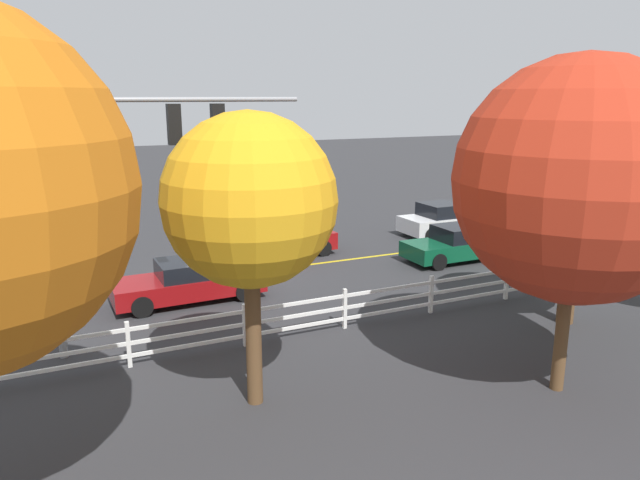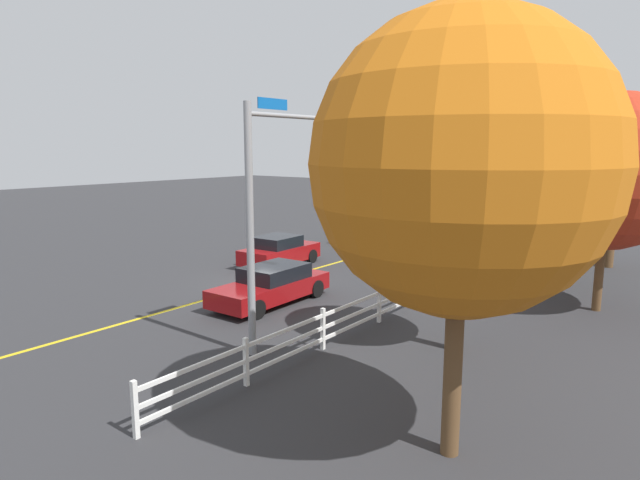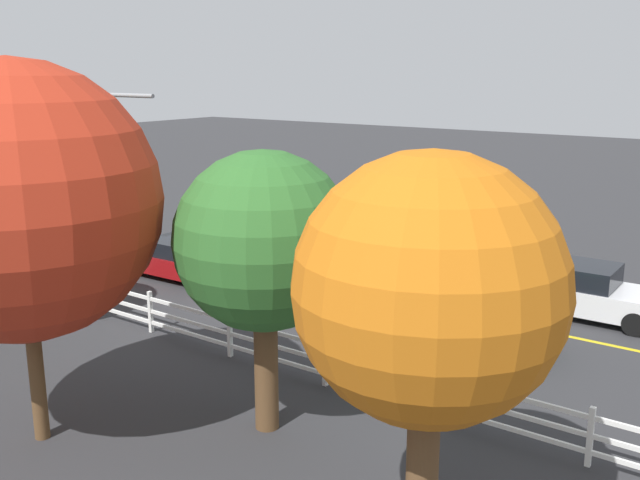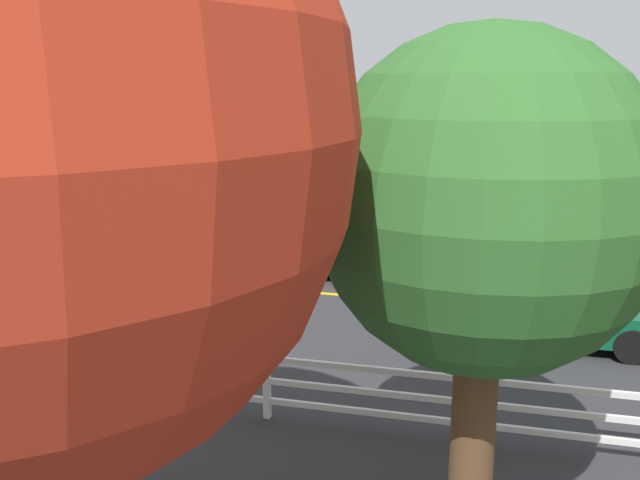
{
  "view_description": "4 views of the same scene",
  "coord_description": "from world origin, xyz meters",
  "px_view_note": "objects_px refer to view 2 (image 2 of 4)",
  "views": [
    {
      "loc": [
        5.56,
        19.99,
        6.32
      ],
      "look_at": [
        -3.42,
        0.59,
        1.09
      ],
      "focal_mm": 33.16,
      "sensor_mm": 36.0,
      "label": 1
    },
    {
      "loc": [
        15.34,
        14.76,
        5.42
      ],
      "look_at": [
        -3.86,
        -0.1,
        1.24
      ],
      "focal_mm": 30.45,
      "sensor_mm": 36.0,
      "label": 2
    },
    {
      "loc": [
        -15.93,
        18.46,
        6.96
      ],
      "look_at": [
        -3.06,
        0.5,
        1.66
      ],
      "focal_mm": 40.16,
      "sensor_mm": 36.0,
      "label": 3
    },
    {
      "loc": [
        -7.55,
        15.33,
        4.98
      ],
      "look_at": [
        -3.66,
        -0.12,
        1.28
      ],
      "focal_mm": 38.69,
      "sensor_mm": 36.0,
      "label": 4
    }
  ],
  "objects_px": {
    "tree_1": "(462,190)",
    "tree_4": "(544,188)",
    "car_3": "(272,285)",
    "tree_2": "(608,171)",
    "car_0": "(279,251)",
    "car_1": "(410,242)",
    "tree_0": "(462,164)",
    "tree_3": "(616,176)",
    "car_2": "(369,230)"
  },
  "relations": [
    {
      "from": "tree_1",
      "to": "tree_4",
      "type": "bearing_deg",
      "value": -176.42
    },
    {
      "from": "car_3",
      "to": "tree_2",
      "type": "relative_size",
      "value": 0.65
    },
    {
      "from": "car_0",
      "to": "tree_2",
      "type": "distance_m",
      "value": 13.72
    },
    {
      "from": "car_1",
      "to": "car_3",
      "type": "bearing_deg",
      "value": 1.28
    },
    {
      "from": "car_3",
      "to": "tree_2",
      "type": "bearing_deg",
      "value": 121.85
    },
    {
      "from": "tree_0",
      "to": "tree_2",
      "type": "distance_m",
      "value": 11.09
    },
    {
      "from": "car_1",
      "to": "tree_3",
      "type": "bearing_deg",
      "value": 109.82
    },
    {
      "from": "tree_0",
      "to": "car_0",
      "type": "bearing_deg",
      "value": -127.14
    },
    {
      "from": "car_0",
      "to": "tree_4",
      "type": "height_order",
      "value": "tree_4"
    },
    {
      "from": "car_3",
      "to": "tree_2",
      "type": "xyz_separation_m",
      "value": [
        -6.04,
        9.21,
        3.99
      ]
    },
    {
      "from": "tree_1",
      "to": "tree_3",
      "type": "bearing_deg",
      "value": 174.89
    },
    {
      "from": "car_1",
      "to": "tree_0",
      "type": "relative_size",
      "value": 0.55
    },
    {
      "from": "tree_1",
      "to": "tree_3",
      "type": "relative_size",
      "value": 1.01
    },
    {
      "from": "car_1",
      "to": "tree_3",
      "type": "distance_m",
      "value": 9.66
    },
    {
      "from": "car_2",
      "to": "tree_3",
      "type": "relative_size",
      "value": 0.66
    },
    {
      "from": "car_0",
      "to": "car_1",
      "type": "height_order",
      "value": "car_0"
    },
    {
      "from": "tree_0",
      "to": "tree_4",
      "type": "xyz_separation_m",
      "value": [
        -14.36,
        -2.63,
        -1.35
      ]
    },
    {
      "from": "tree_0",
      "to": "car_2",
      "type": "bearing_deg",
      "value": -143.56
    },
    {
      "from": "car_2",
      "to": "tree_0",
      "type": "xyz_separation_m",
      "value": [
        17.72,
        13.08,
        4.43
      ]
    },
    {
      "from": "car_3",
      "to": "tree_4",
      "type": "height_order",
      "value": "tree_4"
    },
    {
      "from": "tree_0",
      "to": "tree_3",
      "type": "bearing_deg",
      "value": -177.59
    },
    {
      "from": "tree_3",
      "to": "tree_0",
      "type": "bearing_deg",
      "value": 2.41
    },
    {
      "from": "car_1",
      "to": "car_3",
      "type": "relative_size",
      "value": 0.89
    },
    {
      "from": "tree_0",
      "to": "car_3",
      "type": "bearing_deg",
      "value": -119.31
    },
    {
      "from": "tree_0",
      "to": "tree_1",
      "type": "relative_size",
      "value": 1.26
    },
    {
      "from": "tree_2",
      "to": "tree_4",
      "type": "xyz_separation_m",
      "value": [
        -3.28,
        -2.86,
        -0.85
      ]
    },
    {
      "from": "car_1",
      "to": "car_2",
      "type": "xyz_separation_m",
      "value": [
        -2.08,
        -3.82,
        0.04
      ]
    },
    {
      "from": "car_0",
      "to": "tree_2",
      "type": "height_order",
      "value": "tree_2"
    },
    {
      "from": "car_3",
      "to": "tree_0",
      "type": "xyz_separation_m",
      "value": [
        5.04,
        8.98,
        4.49
      ]
    },
    {
      "from": "car_0",
      "to": "tree_4",
      "type": "xyz_separation_m",
      "value": [
        -4.63,
        10.21,
        3.1
      ]
    },
    {
      "from": "car_0",
      "to": "tree_1",
      "type": "bearing_deg",
      "value": -116.99
    },
    {
      "from": "car_3",
      "to": "tree_1",
      "type": "height_order",
      "value": "tree_1"
    },
    {
      "from": "tree_2",
      "to": "tree_3",
      "type": "distance_m",
      "value": 7.73
    },
    {
      "from": "tree_1",
      "to": "tree_3",
      "type": "xyz_separation_m",
      "value": [
        -13.9,
        1.24,
        -0.19
      ]
    },
    {
      "from": "car_0",
      "to": "tree_3",
      "type": "bearing_deg",
      "value": -55.85
    },
    {
      "from": "car_0",
      "to": "tree_3",
      "type": "height_order",
      "value": "tree_3"
    },
    {
      "from": "tree_2",
      "to": "tree_4",
      "type": "relative_size",
      "value": 1.3
    },
    {
      "from": "tree_3",
      "to": "tree_4",
      "type": "relative_size",
      "value": 1.08
    },
    {
      "from": "car_1",
      "to": "tree_4",
      "type": "bearing_deg",
      "value": 78.84
    },
    {
      "from": "tree_1",
      "to": "tree_2",
      "type": "relative_size",
      "value": 0.85
    },
    {
      "from": "car_1",
      "to": "tree_1",
      "type": "xyz_separation_m",
      "value": [
        10.81,
        7.23,
        3.65
      ]
    },
    {
      "from": "car_0",
      "to": "car_2",
      "type": "bearing_deg",
      "value": -0.9
    },
    {
      "from": "tree_4",
      "to": "car_0",
      "type": "bearing_deg",
      "value": -65.6
    },
    {
      "from": "tree_1",
      "to": "tree_0",
      "type": "bearing_deg",
      "value": 22.84
    },
    {
      "from": "car_2",
      "to": "car_3",
      "type": "bearing_deg",
      "value": -162.67
    },
    {
      "from": "car_0",
      "to": "car_3",
      "type": "height_order",
      "value": "car_0"
    },
    {
      "from": "car_3",
      "to": "tree_3",
      "type": "xyz_separation_m",
      "value": [
        -13.69,
        8.19,
        3.48
      ]
    },
    {
      "from": "car_0",
      "to": "tree_3",
      "type": "relative_size",
      "value": 0.67
    },
    {
      "from": "car_0",
      "to": "tree_0",
      "type": "bearing_deg",
      "value": -129.75
    },
    {
      "from": "car_0",
      "to": "tree_3",
      "type": "distance_m",
      "value": 15.43
    }
  ]
}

